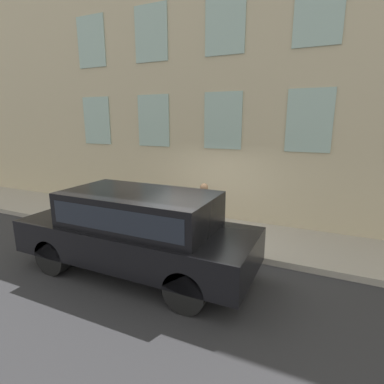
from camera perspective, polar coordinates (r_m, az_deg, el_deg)
The scene contains 6 objects.
ground_plane at distance 7.60m, azimuth -0.54°, elevation -10.94°, with size 80.00×80.00×0.00m, color #2D2D30.
sidewalk at distance 8.56m, azimuth 2.84°, elevation -7.55°, with size 2.34×60.00×0.15m.
building_facade at distance 9.48m, azimuth 6.59°, elevation 26.42°, with size 0.33×40.00×10.57m.
fire_hydrant at distance 8.20m, azimuth -2.27°, elevation -5.45°, with size 0.28×0.41×0.67m.
person at distance 8.07m, azimuth 2.30°, elevation -2.15°, with size 0.33×0.22×1.37m.
parked_truck_black_near at distance 6.28m, azimuth -10.38°, elevation -6.57°, with size 1.85×4.97×1.75m.
Camera 1 is at (-6.25, -2.97, 3.14)m, focal length 28.00 mm.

